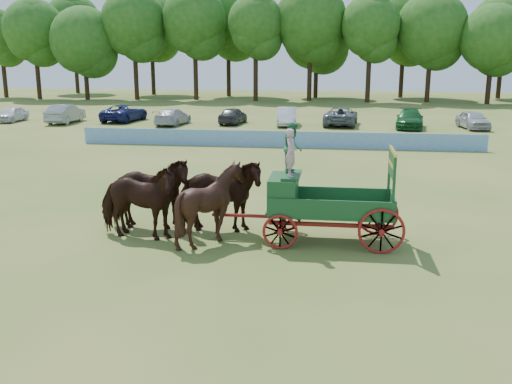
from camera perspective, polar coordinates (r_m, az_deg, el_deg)
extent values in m
plane|color=olive|center=(19.31, -0.39, -3.82)|extent=(160.00, 160.00, 0.00)
imported|color=black|center=(18.46, -11.79, -0.94)|extent=(3.10, 1.76, 2.48)
imported|color=black|center=(19.47, -10.72, -0.14)|extent=(3.01, 1.52, 2.48)
imported|color=black|center=(17.80, -4.49, -1.21)|extent=(2.61, 2.42, 2.48)
imported|color=black|center=(18.85, -3.78, -0.38)|extent=(2.99, 1.47, 2.48)
cube|color=maroon|center=(18.17, 2.72, -2.98)|extent=(0.12, 2.00, 0.12)
cube|color=maroon|center=(18.17, 12.20, -3.28)|extent=(0.12, 2.00, 0.12)
cube|color=maroon|center=(17.55, 7.45, -3.27)|extent=(3.80, 0.10, 0.12)
cube|color=maroon|center=(18.60, 7.49, -2.30)|extent=(3.80, 0.10, 0.12)
cube|color=maroon|center=(18.23, -0.10, -2.42)|extent=(2.80, 0.09, 0.09)
cube|color=#1B5225|center=(18.00, 7.49, -1.92)|extent=(3.80, 1.80, 0.10)
cube|color=#1B5225|center=(17.07, 7.49, -1.72)|extent=(3.80, 0.06, 0.55)
cube|color=#1B5225|center=(18.78, 7.55, -0.33)|extent=(3.80, 0.06, 0.55)
cube|color=#1B5225|center=(18.02, 13.51, -1.18)|extent=(0.06, 1.80, 0.55)
cube|color=#1B5225|center=(17.93, 2.75, -0.06)|extent=(0.85, 1.70, 1.05)
cube|color=#1B5225|center=(17.79, 3.57, 1.70)|extent=(0.55, 1.50, 0.08)
cube|color=#1B5225|center=(18.01, 1.54, -0.64)|extent=(0.10, 1.60, 0.65)
cube|color=#1B5225|center=(18.07, 2.10, -1.58)|extent=(0.55, 1.60, 0.06)
cube|color=#1B5225|center=(17.08, 13.61, 0.27)|extent=(0.08, 0.08, 1.80)
cube|color=#1B5225|center=(18.64, 13.15, 1.38)|extent=(0.08, 0.08, 1.80)
cube|color=#1B5225|center=(17.74, 13.47, 2.74)|extent=(0.07, 1.75, 0.75)
cube|color=yellow|center=(17.68, 13.54, 4.01)|extent=(0.08, 1.80, 0.09)
cube|color=yellow|center=(17.74, 13.34, 2.74)|extent=(0.02, 1.30, 0.12)
torus|color=maroon|center=(17.28, 2.43, -4.02)|extent=(1.09, 0.09, 1.09)
torus|color=maroon|center=(19.10, 2.98, -2.32)|extent=(1.09, 0.09, 1.09)
torus|color=maroon|center=(17.23, 12.43, -3.86)|extent=(1.39, 0.09, 1.39)
torus|color=maroon|center=(19.05, 12.01, -2.18)|extent=(1.39, 0.09, 1.39)
imported|color=#C798AB|center=(17.30, 3.52, 3.95)|extent=(0.35, 0.53, 1.46)
imported|color=#286D3F|center=(17.98, 3.70, 4.49)|extent=(0.59, 0.76, 1.56)
cube|color=#2069AD|center=(36.81, 2.11, 5.31)|extent=(26.00, 0.08, 1.05)
imported|color=silver|center=(55.81, -23.25, 7.18)|extent=(1.78, 4.05, 1.36)
imported|color=gray|center=(52.97, -18.52, 7.43)|extent=(1.83, 4.95, 1.62)
imported|color=navy|center=(52.92, -13.01, 7.71)|extent=(3.12, 5.67, 1.50)
imported|color=silver|center=(49.45, -8.33, 7.46)|extent=(2.41, 4.94, 1.38)
imported|color=#333338|center=(49.59, -2.32, 7.64)|extent=(2.14, 4.39, 1.44)
imported|color=silver|center=(48.51, 3.10, 7.55)|extent=(1.96, 4.70, 1.51)
imported|color=slate|center=(49.10, 8.49, 7.52)|extent=(3.04, 5.84, 1.57)
imported|color=#144C1E|center=(48.30, 15.12, 7.07)|extent=(2.77, 5.39, 1.50)
imported|color=#B2B2B7|center=(49.34, 20.88, 6.76)|extent=(2.28, 4.48, 1.46)
cylinder|color=#382314|center=(89.80, -23.82, 10.16)|extent=(0.60, 0.60, 4.63)
sphere|color=#1B5015|center=(89.78, -24.20, 14.11)|extent=(6.82, 6.82, 6.82)
cylinder|color=#382314|center=(84.07, -20.93, 10.38)|extent=(0.60, 0.60, 4.99)
sphere|color=#1B5015|center=(84.08, -21.32, 14.93)|extent=(8.01, 8.01, 8.01)
cylinder|color=#382314|center=(80.87, -16.57, 10.33)|extent=(0.60, 0.60, 4.19)
sphere|color=#1B5015|center=(80.81, -16.85, 14.31)|extent=(8.82, 8.82, 8.82)
cylinder|color=#382314|center=(79.30, -11.90, 11.02)|extent=(0.60, 0.60, 5.49)
sphere|color=#1B5015|center=(79.37, -12.16, 16.33)|extent=(8.46, 8.46, 8.46)
cylinder|color=#382314|center=(77.93, -6.04, 11.25)|extent=(0.60, 0.60, 5.66)
sphere|color=#1B5015|center=(78.02, -6.18, 16.83)|extent=(8.36, 8.36, 8.36)
cylinder|color=#382314|center=(75.33, -0.04, 11.13)|extent=(0.60, 0.60, 5.36)
sphere|color=#1B5015|center=(75.38, -0.04, 16.61)|extent=(7.11, 7.11, 7.11)
cylinder|color=#382314|center=(76.16, 5.37, 11.18)|extent=(0.60, 0.60, 5.56)
sphere|color=#1B5015|center=(76.23, 5.50, 16.79)|extent=(9.16, 9.16, 9.16)
cylinder|color=#382314|center=(74.54, 11.14, 10.79)|extent=(0.60, 0.60, 5.18)
sphere|color=#1B5015|center=(74.57, 11.39, 16.14)|extent=(7.30, 7.30, 7.30)
cylinder|color=#382314|center=(76.58, 16.82, 10.46)|extent=(0.60, 0.60, 4.95)
sphere|color=#1B5015|center=(76.58, 17.16, 15.42)|extent=(8.81, 8.81, 8.81)
cylinder|color=#382314|center=(75.90, 22.23, 9.76)|extent=(0.60, 0.60, 4.26)
sphere|color=#1B5015|center=(75.84, 22.62, 14.06)|extent=(7.94, 7.94, 7.94)
cylinder|color=#382314|center=(96.05, -17.50, 11.19)|extent=(0.60, 0.60, 5.90)
sphere|color=#1B5015|center=(96.14, -17.84, 15.89)|extent=(8.46, 8.46, 8.46)
cylinder|color=#382314|center=(89.25, -10.25, 11.36)|extent=(0.60, 0.60, 5.58)
sphere|color=#1B5015|center=(89.31, -10.46, 16.16)|extent=(8.92, 8.92, 8.92)
cylinder|color=#382314|center=(84.05, -2.75, 11.56)|extent=(0.60, 0.60, 5.94)
sphere|color=#1B5015|center=(84.17, -2.81, 16.98)|extent=(9.94, 9.94, 9.94)
cylinder|color=#382314|center=(81.89, 5.99, 10.98)|extent=(0.60, 0.60, 4.60)
sphere|color=#1B5015|center=(81.86, 6.10, 15.30)|extent=(9.39, 9.39, 9.39)
cylinder|color=#382314|center=(84.17, 14.34, 11.00)|extent=(0.60, 0.60, 5.45)
sphere|color=#1B5015|center=(84.22, 14.63, 15.97)|extent=(9.82, 9.82, 9.82)
cylinder|color=#382314|center=(86.45, 23.16, 10.28)|extent=(0.60, 0.60, 5.09)
sphere|color=#1B5015|center=(86.46, 23.59, 14.79)|extent=(9.31, 9.31, 9.31)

